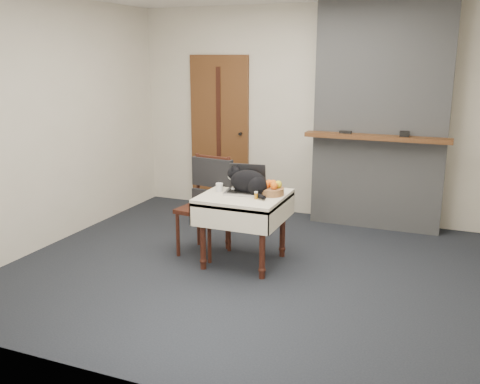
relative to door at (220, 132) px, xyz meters
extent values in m
plane|color=black|center=(1.20, -1.97, -1.00)|extent=(4.50, 4.50, 0.00)
cube|color=beige|center=(1.20, 0.03, 0.30)|extent=(4.50, 0.02, 2.60)
cube|color=beige|center=(-1.05, -1.97, 0.30)|extent=(0.02, 4.00, 2.60)
cube|color=brown|center=(0.00, 0.00, 0.00)|extent=(0.82, 0.05, 2.00)
cube|color=#35190E|center=(0.00, -0.03, 0.00)|extent=(0.06, 0.01, 1.70)
cylinder|color=black|center=(0.32, -0.04, 0.00)|extent=(0.04, 0.06, 0.04)
cube|color=gray|center=(2.10, -0.12, 0.30)|extent=(1.50, 0.30, 2.60)
cube|color=brown|center=(2.10, -0.36, 0.10)|extent=(1.62, 0.18, 0.05)
cube|color=black|center=(1.75, -0.36, 0.14)|extent=(0.14, 0.04, 0.03)
cube|color=black|center=(2.40, -0.36, 0.16)|extent=(0.10, 0.07, 0.06)
cylinder|color=#35190E|center=(0.79, -2.15, -0.68)|extent=(0.06, 0.06, 0.64)
sphere|color=#35190E|center=(0.79, -2.15, -0.92)|extent=(0.07, 0.07, 0.07)
cylinder|color=#35190E|center=(1.39, -2.15, -0.68)|extent=(0.06, 0.06, 0.64)
sphere|color=#35190E|center=(1.39, -2.15, -0.92)|extent=(0.07, 0.07, 0.07)
cylinder|color=#35190E|center=(0.79, -1.55, -0.68)|extent=(0.06, 0.06, 0.64)
sphere|color=#35190E|center=(0.79, -1.55, -0.92)|extent=(0.07, 0.07, 0.07)
cylinder|color=#35190E|center=(1.39, -1.55, -0.68)|extent=(0.06, 0.06, 0.64)
sphere|color=#35190E|center=(1.39, -1.55, -0.92)|extent=(0.07, 0.07, 0.07)
cube|color=beige|center=(1.09, -1.85, -0.33)|extent=(0.78, 0.78, 0.06)
cube|color=beige|center=(1.09, -2.23, -0.44)|extent=(0.78, 0.01, 0.22)
cube|color=beige|center=(1.09, -1.46, -0.44)|extent=(0.78, 0.01, 0.22)
cube|color=beige|center=(0.71, -1.85, -0.44)|extent=(0.01, 0.78, 0.22)
cube|color=beige|center=(1.48, -1.85, -0.44)|extent=(0.01, 0.78, 0.22)
cube|color=#B7B7BC|center=(1.08, -1.82, -0.29)|extent=(0.39, 0.30, 0.02)
cube|color=black|center=(1.08, -1.82, -0.28)|extent=(0.32, 0.21, 0.00)
cube|color=black|center=(1.06, -1.67, -0.16)|extent=(0.37, 0.11, 0.25)
cube|color=#A9C4F8|center=(1.06, -1.68, -0.16)|extent=(0.34, 0.10, 0.22)
ellipsoid|color=black|center=(1.12, -1.81, -0.18)|extent=(0.41, 0.31, 0.23)
ellipsoid|color=black|center=(1.23, -1.84, -0.21)|extent=(0.24, 0.26, 0.19)
sphere|color=black|center=(0.95, -1.75, -0.13)|extent=(0.17, 0.17, 0.13)
ellipsoid|color=white|center=(0.91, -1.73, -0.16)|extent=(0.08, 0.08, 0.06)
ellipsoid|color=white|center=(0.98, -1.76, -0.23)|extent=(0.08, 0.09, 0.09)
cone|color=black|center=(0.95, -1.79, -0.06)|extent=(0.06, 0.06, 0.06)
cone|color=black|center=(0.97, -1.71, -0.06)|extent=(0.06, 0.06, 0.06)
cylinder|color=black|center=(1.27, -1.94, -0.27)|extent=(0.18, 0.15, 0.04)
sphere|color=white|center=(0.96, -1.80, -0.28)|extent=(0.04, 0.04, 0.04)
sphere|color=white|center=(0.99, -1.71, -0.28)|extent=(0.04, 0.04, 0.04)
cylinder|color=silver|center=(0.82, -1.83, -0.26)|extent=(0.07, 0.07, 0.08)
cylinder|color=#A66814|center=(1.26, -1.97, -0.27)|extent=(0.03, 0.03, 0.06)
cylinder|color=silver|center=(1.26, -1.97, -0.23)|extent=(0.04, 0.04, 0.01)
cylinder|color=#A37341|center=(1.34, -1.77, -0.27)|extent=(0.24, 0.24, 0.07)
sphere|color=orange|center=(1.29, -1.80, -0.20)|extent=(0.07, 0.07, 0.07)
sphere|color=orange|center=(1.38, -1.81, -0.20)|extent=(0.07, 0.07, 0.07)
sphere|color=orange|center=(1.34, -1.72, -0.20)|extent=(0.07, 0.07, 0.07)
sphere|color=yellow|center=(1.40, -1.74, -0.20)|extent=(0.07, 0.07, 0.07)
sphere|color=orange|center=(1.30, -1.73, -0.20)|extent=(0.07, 0.07, 0.07)
cube|color=black|center=(1.25, -1.78, -0.30)|extent=(0.14, 0.05, 0.01)
cube|color=#35190E|center=(0.62, -1.77, -0.52)|extent=(0.50, 0.50, 0.04)
cylinder|color=#35190E|center=(0.40, -1.94, -0.76)|extent=(0.04, 0.04, 0.48)
cylinder|color=#35190E|center=(0.78, -1.98, -0.76)|extent=(0.04, 0.04, 0.48)
cylinder|color=#35190E|center=(0.45, -1.56, -0.76)|extent=(0.04, 0.04, 0.48)
cylinder|color=#35190E|center=(0.83, -1.61, -0.76)|extent=(0.04, 0.04, 0.48)
cylinder|color=#35190E|center=(0.45, -1.56, -0.26)|extent=(0.04, 0.04, 0.53)
cylinder|color=#35190E|center=(0.83, -1.61, -0.26)|extent=(0.04, 0.04, 0.53)
cube|color=#35190E|center=(0.64, -1.58, -0.15)|extent=(0.38, 0.08, 0.30)
cube|color=black|center=(0.64, -1.59, -0.18)|extent=(0.47, 0.12, 0.30)
camera|label=1|loc=(2.94, -6.46, 1.00)|focal=40.00mm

